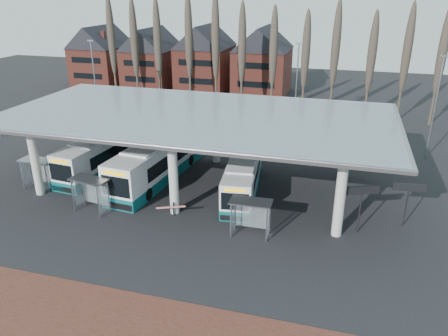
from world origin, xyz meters
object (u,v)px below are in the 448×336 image
(bus_1, at_px, (159,160))
(shelter_0, at_px, (38,167))
(shelter_2, at_px, (251,210))
(shelter_1, at_px, (91,187))
(bus_2, at_px, (243,175))
(bus_0, at_px, (106,152))

(bus_1, bearing_deg, shelter_0, -148.12)
(shelter_2, bearing_deg, shelter_0, 170.98)
(shelter_1, bearing_deg, bus_2, 42.82)
(bus_1, distance_m, shelter_2, 12.36)
(bus_1, height_order, bus_2, bus_1)
(bus_1, bearing_deg, shelter_1, -104.00)
(bus_0, bearing_deg, bus_1, -3.66)
(bus_0, distance_m, shelter_2, 17.83)
(bus_2, bearing_deg, bus_0, 167.05)
(bus_0, distance_m, shelter_1, 8.67)
(bus_1, relative_size, shelter_2, 4.64)
(bus_0, height_order, shelter_1, bus_0)
(shelter_1, distance_m, shelter_2, 12.44)
(bus_2, height_order, shelter_1, bus_2)
(shelter_0, relative_size, shelter_1, 0.91)
(shelter_0, bearing_deg, shelter_2, -8.60)
(bus_1, xyz_separation_m, shelter_1, (-2.43, -7.02, 0.22))
(shelter_1, xyz_separation_m, shelter_2, (12.44, -0.22, -0.02))
(bus_2, bearing_deg, shelter_2, -79.41)
(bus_2, distance_m, shelter_2, 7.12)
(bus_1, relative_size, shelter_0, 4.76)
(shelter_0, height_order, shelter_2, shelter_2)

